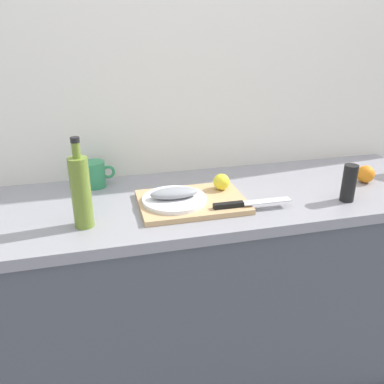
{
  "coord_description": "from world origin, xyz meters",
  "views": [
    {
      "loc": [
        -0.39,
        -1.38,
        1.54
      ],
      "look_at": [
        -0.06,
        -0.06,
        0.95
      ],
      "focal_mm": 37.96,
      "sensor_mm": 36.0,
      "label": 1
    }
  ],
  "objects_px": {
    "fish_fillet": "(174,193)",
    "coffee_mug_0": "(95,174)",
    "pepper_mill": "(349,183)",
    "lemon_0": "(221,182)",
    "chef_knife": "(243,204)",
    "white_plate": "(174,199)",
    "olive_oil_bottle": "(81,191)",
    "cutting_board": "(192,202)"
  },
  "relations": [
    {
      "from": "fish_fillet",
      "to": "coffee_mug_0",
      "type": "xyz_separation_m",
      "value": [
        -0.27,
        0.27,
        0.0
      ]
    },
    {
      "from": "fish_fillet",
      "to": "pepper_mill",
      "type": "bearing_deg",
      "value": -9.65
    },
    {
      "from": "lemon_0",
      "to": "pepper_mill",
      "type": "bearing_deg",
      "value": -21.6
    },
    {
      "from": "chef_knife",
      "to": "pepper_mill",
      "type": "relative_size",
      "value": 2.05
    },
    {
      "from": "white_plate",
      "to": "lemon_0",
      "type": "height_order",
      "value": "lemon_0"
    },
    {
      "from": "lemon_0",
      "to": "olive_oil_bottle",
      "type": "bearing_deg",
      "value": -164.81
    },
    {
      "from": "cutting_board",
      "to": "lemon_0",
      "type": "xyz_separation_m",
      "value": [
        0.13,
        0.07,
        0.04
      ]
    },
    {
      "from": "olive_oil_bottle",
      "to": "coffee_mug_0",
      "type": "distance_m",
      "value": 0.35
    },
    {
      "from": "chef_knife",
      "to": "olive_oil_bottle",
      "type": "bearing_deg",
      "value": 178.24
    },
    {
      "from": "lemon_0",
      "to": "olive_oil_bottle",
      "type": "xyz_separation_m",
      "value": [
        -0.52,
        -0.14,
        0.07
      ]
    },
    {
      "from": "cutting_board",
      "to": "coffee_mug_0",
      "type": "relative_size",
      "value": 3.03
    },
    {
      "from": "white_plate",
      "to": "coffee_mug_0",
      "type": "xyz_separation_m",
      "value": [
        -0.27,
        0.27,
        0.03
      ]
    },
    {
      "from": "cutting_board",
      "to": "white_plate",
      "type": "height_order",
      "value": "white_plate"
    },
    {
      "from": "cutting_board",
      "to": "coffee_mug_0",
      "type": "xyz_separation_m",
      "value": [
        -0.34,
        0.27,
        0.04
      ]
    },
    {
      "from": "olive_oil_bottle",
      "to": "white_plate",
      "type": "bearing_deg",
      "value": 13.3
    },
    {
      "from": "lemon_0",
      "to": "cutting_board",
      "type": "bearing_deg",
      "value": -153.97
    },
    {
      "from": "white_plate",
      "to": "olive_oil_bottle",
      "type": "xyz_separation_m",
      "value": [
        -0.32,
        -0.08,
        0.1
      ]
    },
    {
      "from": "chef_knife",
      "to": "pepper_mill",
      "type": "distance_m",
      "value": 0.42
    },
    {
      "from": "chef_knife",
      "to": "pepper_mill",
      "type": "xyz_separation_m",
      "value": [
        0.42,
        -0.01,
        0.04
      ]
    },
    {
      "from": "coffee_mug_0",
      "to": "pepper_mill",
      "type": "xyz_separation_m",
      "value": [
        0.92,
        -0.38,
        0.02
      ]
    },
    {
      "from": "fish_fillet",
      "to": "coffee_mug_0",
      "type": "distance_m",
      "value": 0.38
    },
    {
      "from": "cutting_board",
      "to": "pepper_mill",
      "type": "relative_size",
      "value": 2.76
    },
    {
      "from": "cutting_board",
      "to": "fish_fillet",
      "type": "distance_m",
      "value": 0.08
    },
    {
      "from": "white_plate",
      "to": "fish_fillet",
      "type": "xyz_separation_m",
      "value": [
        -0.0,
        0.0,
        0.03
      ]
    },
    {
      "from": "white_plate",
      "to": "pepper_mill",
      "type": "relative_size",
      "value": 1.67
    },
    {
      "from": "white_plate",
      "to": "coffee_mug_0",
      "type": "height_order",
      "value": "coffee_mug_0"
    },
    {
      "from": "fish_fillet",
      "to": "pepper_mill",
      "type": "distance_m",
      "value": 0.65
    },
    {
      "from": "cutting_board",
      "to": "chef_knife",
      "type": "relative_size",
      "value": 1.34
    },
    {
      "from": "olive_oil_bottle",
      "to": "lemon_0",
      "type": "bearing_deg",
      "value": 15.19
    },
    {
      "from": "pepper_mill",
      "to": "fish_fillet",
      "type": "bearing_deg",
      "value": 170.35
    },
    {
      "from": "white_plate",
      "to": "chef_knife",
      "type": "height_order",
      "value": "chef_knife"
    },
    {
      "from": "pepper_mill",
      "to": "white_plate",
      "type": "bearing_deg",
      "value": 170.35
    },
    {
      "from": "lemon_0",
      "to": "pepper_mill",
      "type": "relative_size",
      "value": 0.45
    },
    {
      "from": "chef_knife",
      "to": "lemon_0",
      "type": "bearing_deg",
      "value": 99.72
    },
    {
      "from": "cutting_board",
      "to": "pepper_mill",
      "type": "bearing_deg",
      "value": -10.73
    },
    {
      "from": "cutting_board",
      "to": "white_plate",
      "type": "relative_size",
      "value": 1.65
    },
    {
      "from": "fish_fillet",
      "to": "chef_knife",
      "type": "xyz_separation_m",
      "value": [
        0.23,
        -0.1,
        -0.02
      ]
    },
    {
      "from": "lemon_0",
      "to": "pepper_mill",
      "type": "xyz_separation_m",
      "value": [
        0.44,
        -0.18,
        0.02
      ]
    },
    {
      "from": "chef_knife",
      "to": "coffee_mug_0",
      "type": "relative_size",
      "value": 2.25
    },
    {
      "from": "cutting_board",
      "to": "chef_knife",
      "type": "distance_m",
      "value": 0.19
    },
    {
      "from": "cutting_board",
      "to": "fish_fillet",
      "type": "height_order",
      "value": "fish_fillet"
    },
    {
      "from": "cutting_board",
      "to": "coffee_mug_0",
      "type": "height_order",
      "value": "coffee_mug_0"
    }
  ]
}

